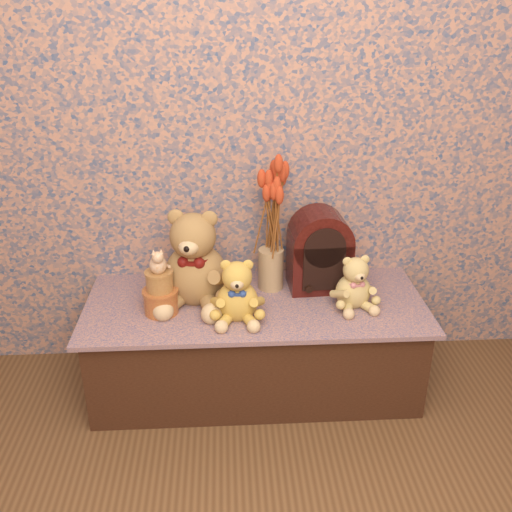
{
  "coord_description": "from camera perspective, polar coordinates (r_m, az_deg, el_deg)",
  "views": [
    {
      "loc": [
        -0.12,
        -0.89,
        1.63
      ],
      "look_at": [
        0.0,
        1.16,
        0.67
      ],
      "focal_mm": 39.92,
      "sensor_mm": 36.0,
      "label": 1
    }
  ],
  "objects": [
    {
      "name": "teddy_small",
      "position": [
        2.38,
        9.79,
        -2.26
      ],
      "size": [
        0.23,
        0.26,
        0.24
      ],
      "primitive_type": null,
      "rotation": [
        0.0,
        0.0,
        0.18
      ],
      "color": "tan",
      "rests_on": "display_shelf"
    },
    {
      "name": "ceramic_vase",
      "position": [
        2.49,
        1.49,
        -1.28
      ],
      "size": [
        0.12,
        0.12,
        0.18
      ],
      "primitive_type": "cylinder",
      "rotation": [
        0.0,
        0.0,
        0.14
      ],
      "color": "tan",
      "rests_on": "display_shelf"
    },
    {
      "name": "biscuit_tin_upper",
      "position": [
        2.31,
        -9.66,
        -2.52
      ],
      "size": [
        0.14,
        0.14,
        0.08
      ],
      "primitive_type": "cylinder",
      "rotation": [
        0.0,
        0.0,
        -0.41
      ],
      "color": "tan",
      "rests_on": "biscuit_tin_lower"
    },
    {
      "name": "biscuit_tin_lower",
      "position": [
        2.35,
        -9.5,
        -4.51
      ],
      "size": [
        0.14,
        0.14,
        0.1
      ],
      "primitive_type": "cylinder",
      "rotation": [
        0.0,
        0.0,
        -0.03
      ],
      "color": "gold",
      "rests_on": "display_shelf"
    },
    {
      "name": "cat_figurine",
      "position": [
        2.27,
        -9.83,
        -0.32
      ],
      "size": [
        0.1,
        0.1,
        0.11
      ],
      "primitive_type": null,
      "rotation": [
        0.0,
        0.0,
        0.17
      ],
      "color": "silver",
      "rests_on": "biscuit_tin_upper"
    },
    {
      "name": "dried_stalks",
      "position": [
        2.38,
        1.58,
        5.24
      ],
      "size": [
        0.24,
        0.24,
        0.42
      ],
      "primitive_type": null,
      "rotation": [
        0.0,
        0.0,
        0.12
      ],
      "color": "#C23E1F",
      "rests_on": "ceramic_vase"
    },
    {
      "name": "display_shelf",
      "position": [
        2.53,
        -0.07,
        -8.84
      ],
      "size": [
        1.43,
        0.6,
        0.43
      ],
      "primitive_type": "cube",
      "color": "#3C457A",
      "rests_on": "ground"
    },
    {
      "name": "teddy_large",
      "position": [
        2.36,
        -6.14,
        0.4
      ],
      "size": [
        0.41,
        0.47,
        0.44
      ],
      "primitive_type": null,
      "rotation": [
        0.0,
        0.0,
        -0.18
      ],
      "color": "olive",
      "rests_on": "display_shelf"
    },
    {
      "name": "cathedral_radio",
      "position": [
        2.48,
        6.39,
        0.65
      ],
      "size": [
        0.27,
        0.2,
        0.36
      ],
      "primitive_type": null,
      "rotation": [
        0.0,
        0.0,
        0.05
      ],
      "color": "black",
      "rests_on": "display_shelf"
    },
    {
      "name": "teddy_medium",
      "position": [
        2.25,
        -1.9,
        -3.06
      ],
      "size": [
        0.23,
        0.27,
        0.28
      ],
      "primitive_type": null,
      "rotation": [
        0.0,
        0.0,
        -0.03
      ],
      "color": "gold",
      "rests_on": "display_shelf"
    }
  ]
}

